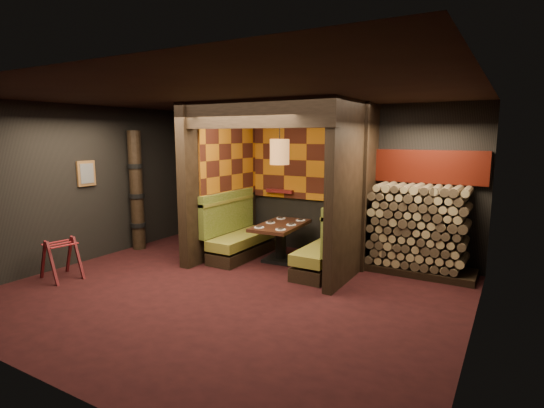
{
  "coord_description": "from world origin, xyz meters",
  "views": [
    {
      "loc": [
        3.58,
        -4.85,
        2.3
      ],
      "look_at": [
        0.0,
        1.3,
        1.15
      ],
      "focal_mm": 28.0,
      "sensor_mm": 36.0,
      "label": 1
    }
  ],
  "objects_px": {
    "firewood_stack": "(423,230)",
    "booth_bench_right": "(330,249)",
    "pendant_lamp": "(280,152)",
    "totem_column": "(137,191)",
    "luggage_rack": "(61,257)",
    "dining_table": "(281,236)",
    "booth_bench_left": "(238,236)"
  },
  "relations": [
    {
      "from": "booth_bench_left",
      "to": "luggage_rack",
      "type": "distance_m",
      "value": 3.04
    },
    {
      "from": "booth_bench_right",
      "to": "luggage_rack",
      "type": "distance_m",
      "value": 4.41
    },
    {
      "from": "totem_column",
      "to": "firewood_stack",
      "type": "bearing_deg",
      "value": 13.19
    },
    {
      "from": "pendant_lamp",
      "to": "totem_column",
      "type": "xyz_separation_m",
      "value": [
        -2.94,
        -0.66,
        -0.83
      ]
    },
    {
      "from": "pendant_lamp",
      "to": "totem_column",
      "type": "bearing_deg",
      "value": -167.4
    },
    {
      "from": "luggage_rack",
      "to": "firewood_stack",
      "type": "relative_size",
      "value": 0.41
    },
    {
      "from": "totem_column",
      "to": "pendant_lamp",
      "type": "bearing_deg",
      "value": 12.6
    },
    {
      "from": "booth_bench_left",
      "to": "pendant_lamp",
      "type": "height_order",
      "value": "pendant_lamp"
    },
    {
      "from": "booth_bench_left",
      "to": "booth_bench_right",
      "type": "distance_m",
      "value": 1.89
    },
    {
      "from": "luggage_rack",
      "to": "firewood_stack",
      "type": "xyz_separation_m",
      "value": [
        5.0,
        3.19,
        0.4
      ]
    },
    {
      "from": "booth_bench_left",
      "to": "totem_column",
      "type": "relative_size",
      "value": 0.67
    },
    {
      "from": "dining_table",
      "to": "pendant_lamp",
      "type": "bearing_deg",
      "value": -90.0
    },
    {
      "from": "booth_bench_right",
      "to": "pendant_lamp",
      "type": "distance_m",
      "value": 1.93
    },
    {
      "from": "booth_bench_left",
      "to": "firewood_stack",
      "type": "xyz_separation_m",
      "value": [
        3.25,
        0.7,
        0.35
      ]
    },
    {
      "from": "dining_table",
      "to": "luggage_rack",
      "type": "xyz_separation_m",
      "value": [
        -2.6,
        -2.65,
        -0.11
      ]
    },
    {
      "from": "booth_bench_left",
      "to": "totem_column",
      "type": "xyz_separation_m",
      "value": [
        -2.09,
        -0.55,
        0.79
      ]
    },
    {
      "from": "totem_column",
      "to": "firewood_stack",
      "type": "distance_m",
      "value": 5.5
    },
    {
      "from": "luggage_rack",
      "to": "firewood_stack",
      "type": "height_order",
      "value": "firewood_stack"
    },
    {
      "from": "dining_table",
      "to": "luggage_rack",
      "type": "relative_size",
      "value": 1.92
    },
    {
      "from": "pendant_lamp",
      "to": "firewood_stack",
      "type": "height_order",
      "value": "pendant_lamp"
    },
    {
      "from": "booth_bench_left",
      "to": "totem_column",
      "type": "height_order",
      "value": "totem_column"
    },
    {
      "from": "booth_bench_left",
      "to": "luggage_rack",
      "type": "height_order",
      "value": "booth_bench_left"
    },
    {
      "from": "firewood_stack",
      "to": "luggage_rack",
      "type": "bearing_deg",
      "value": -147.45
    },
    {
      "from": "booth_bench_left",
      "to": "dining_table",
      "type": "relative_size",
      "value": 1.16
    },
    {
      "from": "booth_bench_right",
      "to": "pendant_lamp",
      "type": "relative_size",
      "value": 1.51
    },
    {
      "from": "booth_bench_right",
      "to": "luggage_rack",
      "type": "relative_size",
      "value": 2.24
    },
    {
      "from": "dining_table",
      "to": "totem_column",
      "type": "distance_m",
      "value": 3.11
    },
    {
      "from": "dining_table",
      "to": "pendant_lamp",
      "type": "height_order",
      "value": "pendant_lamp"
    },
    {
      "from": "booth_bench_right",
      "to": "firewood_stack",
      "type": "height_order",
      "value": "firewood_stack"
    },
    {
      "from": "firewood_stack",
      "to": "booth_bench_right",
      "type": "bearing_deg",
      "value": -152.65
    },
    {
      "from": "booth_bench_left",
      "to": "luggage_rack",
      "type": "relative_size",
      "value": 2.24
    },
    {
      "from": "luggage_rack",
      "to": "pendant_lamp",
      "type": "bearing_deg",
      "value": 44.95
    }
  ]
}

